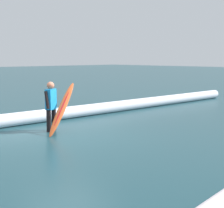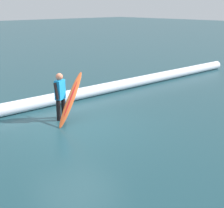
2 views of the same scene
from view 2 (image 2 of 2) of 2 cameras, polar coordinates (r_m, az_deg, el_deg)
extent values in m
plane|color=#1D424B|center=(9.52, -6.79, -3.90)|extent=(133.94, 133.94, 0.00)
cylinder|color=black|center=(10.11, -8.92, -0.69)|extent=(0.14, 0.14, 0.67)
cylinder|color=black|center=(9.89, -9.78, -1.15)|extent=(0.14, 0.14, 0.67)
cube|color=#198CD8|center=(9.82, -9.53, 2.63)|extent=(0.39, 0.32, 0.61)
sphere|color=#C97154|center=(9.72, -9.65, 4.97)|extent=(0.22, 0.22, 0.22)
cylinder|color=black|center=(9.99, -8.87, 2.92)|extent=(0.09, 0.09, 0.52)
cylinder|color=black|center=(9.65, -10.21, 2.32)|extent=(0.09, 0.19, 0.53)
ellipsoid|color=#E55926|center=(9.70, -7.56, 0.92)|extent=(1.45, 0.85, 1.46)
ellipsoid|color=red|center=(9.69, -7.56, 0.94)|extent=(1.12, 0.59, 1.18)
cylinder|color=white|center=(11.20, -13.82, 0.20)|extent=(22.75, 1.53, 0.43)
camera|label=1|loc=(1.48, 177.88, -75.42)|focal=54.60mm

